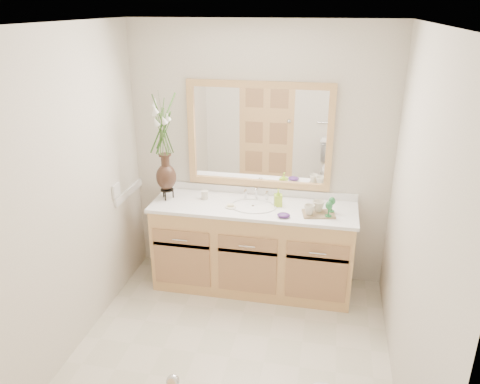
% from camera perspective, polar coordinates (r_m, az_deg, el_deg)
% --- Properties ---
extents(floor, '(2.60, 2.60, 0.00)m').
position_cam_1_polar(floor, '(3.79, -1.31, -19.49)').
color(floor, beige).
rests_on(floor, ground).
extents(ceiling, '(2.40, 2.60, 0.02)m').
position_cam_1_polar(ceiling, '(2.84, -1.76, 19.78)').
color(ceiling, white).
rests_on(ceiling, wall_back).
extents(wall_back, '(2.40, 0.02, 2.40)m').
position_cam_1_polar(wall_back, '(4.32, 2.33, 4.33)').
color(wall_back, silver).
rests_on(wall_back, floor).
extents(wall_front, '(2.40, 0.02, 2.40)m').
position_cam_1_polar(wall_front, '(2.07, -9.92, -17.72)').
color(wall_front, silver).
rests_on(wall_front, floor).
extents(wall_left, '(0.02, 2.60, 2.40)m').
position_cam_1_polar(wall_left, '(3.57, -20.64, -1.00)').
color(wall_left, silver).
rests_on(wall_left, floor).
extents(wall_right, '(0.02, 2.60, 2.40)m').
position_cam_1_polar(wall_right, '(3.11, 20.67, -4.43)').
color(wall_right, silver).
rests_on(wall_right, floor).
extents(vanity, '(1.80, 0.55, 0.80)m').
position_cam_1_polar(vanity, '(4.38, 1.57, -6.83)').
color(vanity, tan).
rests_on(vanity, floor).
extents(counter, '(1.84, 0.57, 0.03)m').
position_cam_1_polar(counter, '(4.19, 1.63, -1.85)').
color(counter, white).
rests_on(counter, vanity).
extents(sink, '(0.38, 0.34, 0.23)m').
position_cam_1_polar(sink, '(4.19, 1.58, -2.44)').
color(sink, white).
rests_on(sink, counter).
extents(mirror, '(1.32, 0.04, 0.97)m').
position_cam_1_polar(mirror, '(4.24, 2.33, 6.88)').
color(mirror, white).
rests_on(mirror, wall_back).
extents(switch_plate, '(0.02, 0.12, 0.12)m').
position_cam_1_polar(switch_plate, '(4.26, -14.88, 0.18)').
color(switch_plate, white).
rests_on(switch_plate, wall_left).
extents(door, '(0.80, 0.03, 2.00)m').
position_cam_1_polar(door, '(2.31, -16.83, -19.88)').
color(door, tan).
rests_on(door, floor).
extents(flower_vase, '(0.22, 0.22, 0.89)m').
position_cam_1_polar(flower_vase, '(4.20, -9.30, 6.84)').
color(flower_vase, black).
rests_on(flower_vase, counter).
extents(tumbler, '(0.06, 0.06, 0.08)m').
position_cam_1_polar(tumbler, '(4.32, -4.33, -0.37)').
color(tumbler, beige).
rests_on(tumbler, counter).
extents(soap_dish, '(0.10, 0.10, 0.03)m').
position_cam_1_polar(soap_dish, '(4.14, -1.16, -1.78)').
color(soap_dish, beige).
rests_on(soap_dish, counter).
extents(soap_bottle, '(0.08, 0.08, 0.14)m').
position_cam_1_polar(soap_bottle, '(4.17, 4.66, -0.78)').
color(soap_bottle, '#A7D632').
rests_on(soap_bottle, counter).
extents(purple_dish, '(0.13, 0.11, 0.04)m').
position_cam_1_polar(purple_dish, '(3.97, 5.34, -2.83)').
color(purple_dish, '#462268').
rests_on(purple_dish, counter).
extents(tray, '(0.30, 0.23, 0.01)m').
position_cam_1_polar(tray, '(4.06, 9.55, -2.65)').
color(tray, brown).
rests_on(tray, counter).
extents(mug_left, '(0.10, 0.09, 0.09)m').
position_cam_1_polar(mug_left, '(4.01, 8.45, -2.11)').
color(mug_left, beige).
rests_on(mug_left, tray).
extents(mug_right, '(0.11, 0.10, 0.10)m').
position_cam_1_polar(mug_right, '(4.07, 9.51, -1.67)').
color(mug_right, beige).
rests_on(mug_right, tray).
extents(goblet_front, '(0.06, 0.06, 0.14)m').
position_cam_1_polar(goblet_front, '(3.98, 10.79, -1.71)').
color(goblet_front, '#246D35').
rests_on(goblet_front, tray).
extents(goblet_back, '(0.06, 0.06, 0.13)m').
position_cam_1_polar(goblet_back, '(4.08, 11.15, -1.19)').
color(goblet_back, '#246D35').
rests_on(goblet_back, tray).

